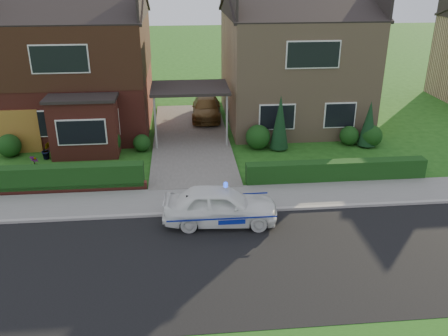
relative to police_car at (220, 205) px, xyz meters
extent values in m
plane|color=#1C4D14|center=(-0.74, -2.40, -0.67)|extent=(120.00, 120.00, 0.00)
cube|color=black|center=(-0.74, -2.40, -0.67)|extent=(60.00, 6.00, 0.02)
cube|color=#9E9993|center=(-0.74, 0.65, -0.61)|extent=(60.00, 0.16, 0.12)
cube|color=slate|center=(-0.74, 1.70, -0.62)|extent=(60.00, 2.00, 0.10)
cube|color=#666059|center=(-0.74, 8.60, -0.61)|extent=(3.80, 12.00, 0.12)
cube|color=maroon|center=(-6.54, 11.60, 2.23)|extent=(7.20, 8.00, 5.80)
cube|color=white|center=(-8.12, 7.58, 0.73)|extent=(1.80, 0.08, 1.30)
cube|color=white|center=(-4.95, 7.58, 0.73)|extent=(1.60, 0.08, 1.30)
cube|color=white|center=(-6.54, 7.58, 3.73)|extent=(2.60, 0.08, 1.30)
cube|color=black|center=(-6.54, 11.60, 3.68)|extent=(7.26, 8.06, 2.90)
cube|color=maroon|center=(-5.67, 6.90, 0.68)|extent=(3.00, 1.40, 2.70)
cube|color=black|center=(-5.67, 6.90, 2.10)|extent=(3.20, 1.60, 0.14)
cube|color=tan|center=(5.06, 11.60, 2.23)|extent=(7.20, 8.00, 5.80)
cube|color=white|center=(3.48, 7.58, 0.73)|extent=(1.80, 0.08, 1.30)
cube|color=white|center=(6.65, 7.58, 0.73)|extent=(1.60, 0.08, 1.30)
cube|color=white|center=(5.06, 7.58, 3.73)|extent=(2.60, 0.08, 1.30)
cube|color=black|center=(-0.74, 8.60, 2.03)|extent=(3.80, 3.00, 0.14)
cylinder|color=gray|center=(-2.44, 7.20, 0.68)|extent=(0.10, 0.10, 2.70)
cylinder|color=gray|center=(0.96, 7.20, 0.68)|extent=(0.10, 0.10, 2.70)
cube|color=olive|center=(-8.99, 7.56, 0.38)|extent=(2.20, 0.10, 2.10)
cube|color=maroon|center=(-6.54, 2.90, -0.49)|extent=(7.70, 0.25, 0.36)
cube|color=#133511|center=(-6.54, 3.05, -0.67)|extent=(7.50, 0.55, 0.90)
cube|color=#133511|center=(5.06, 2.95, -0.67)|extent=(7.50, 0.55, 0.80)
sphere|color=#133511|center=(-9.24, 7.10, -0.13)|extent=(1.08, 1.08, 1.08)
sphere|color=#133511|center=(-4.74, 6.90, -0.01)|extent=(1.32, 1.32, 1.32)
sphere|color=#133511|center=(-3.14, 7.20, -0.25)|extent=(0.84, 0.84, 0.84)
sphere|color=#133511|center=(2.46, 7.00, -0.07)|extent=(1.20, 1.20, 1.20)
sphere|color=#133511|center=(7.06, 7.10, -0.19)|extent=(0.96, 0.96, 0.96)
sphere|color=#133511|center=(8.06, 6.80, -0.13)|extent=(1.08, 1.08, 1.08)
cone|color=black|center=(3.46, 6.80, 0.63)|extent=(0.90, 0.90, 2.60)
cone|color=black|center=(7.86, 6.80, 0.43)|extent=(0.90, 0.90, 2.20)
imported|color=white|center=(0.00, 0.00, 0.00)|extent=(1.86, 4.04, 1.34)
sphere|color=#193FF2|center=(0.20, 0.00, 0.75)|extent=(0.17, 0.17, 0.17)
cube|color=navy|center=(0.00, -0.80, -0.05)|extent=(3.63, 0.02, 0.05)
cube|color=navy|center=(0.00, 0.80, -0.05)|extent=(3.63, 0.01, 0.05)
ellipsoid|color=black|center=(-1.10, -0.10, 0.27)|extent=(0.22, 0.17, 0.21)
sphere|color=white|center=(-1.09, -0.16, 0.26)|extent=(0.11, 0.11, 0.11)
sphere|color=black|center=(-1.08, -0.12, 0.41)|extent=(0.13, 0.13, 0.13)
cone|color=black|center=(-1.13, -0.11, 0.48)|extent=(0.04, 0.04, 0.05)
cone|color=black|center=(-1.04, -0.11, 0.48)|extent=(0.04, 0.04, 0.05)
imported|color=brown|center=(0.26, 11.95, 0.02)|extent=(1.84, 4.03, 1.14)
imported|color=gray|center=(-6.17, 3.60, -0.25)|extent=(0.50, 0.39, 0.84)
imported|color=gray|center=(-7.44, 6.60, -0.25)|extent=(0.59, 0.55, 0.84)
imported|color=gray|center=(-7.50, 4.84, -0.26)|extent=(0.47, 0.47, 0.82)
camera|label=1|loc=(-1.26, -14.39, 7.66)|focal=38.00mm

